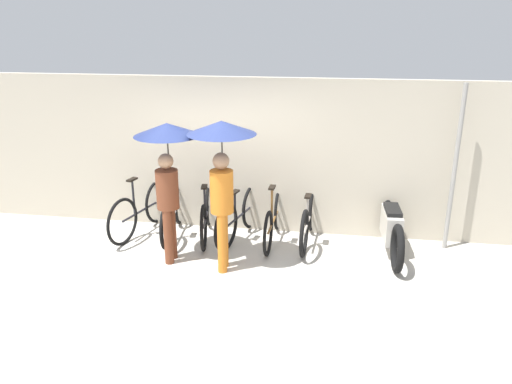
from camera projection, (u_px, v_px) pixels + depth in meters
ground_plane at (200, 281)px, 6.81m from camera, size 30.00×30.00×0.00m
back_wall at (228, 155)px, 8.21m from camera, size 12.02×0.12×2.54m
parked_bicycle_0 at (141, 210)px, 8.26m from camera, size 0.56×1.75×1.11m
parked_bicycle_1 at (173, 214)px, 8.18m from camera, size 0.44×1.71×1.11m
parked_bicycle_2 at (206, 214)px, 8.12m from camera, size 0.48×1.74×1.09m
parked_bicycle_3 at (240, 215)px, 8.04m from camera, size 0.57×1.72×1.08m
parked_bicycle_4 at (274, 219)px, 7.95m from camera, size 0.44×1.72×1.00m
parked_bicycle_5 at (308, 220)px, 7.90m from camera, size 0.44×1.76×1.08m
pedestrian_leading at (167, 157)px, 6.98m from camera, size 0.93×0.93×2.03m
pedestrian_center at (222, 157)px, 6.70m from camera, size 0.94×0.94×2.11m
motorcycle at (391, 227)px, 7.58m from camera, size 0.58×2.03×0.92m
awning_pole at (455, 170)px, 7.40m from camera, size 0.07×0.07×2.54m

